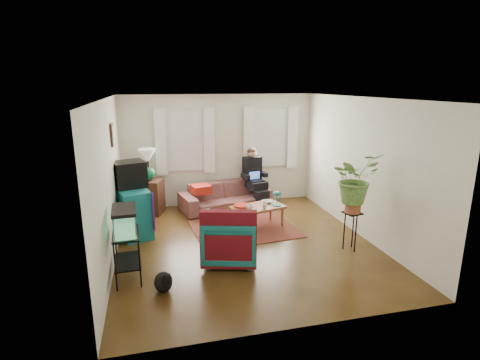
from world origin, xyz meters
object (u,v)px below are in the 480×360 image
object	(u,v)px
sofa	(226,192)
armchair	(230,236)
coffee_table	(258,216)
plant_stand	(351,231)
aquarium_stand	(128,256)
side_table	(150,197)
dresser	(132,211)

from	to	relation	value
sofa	armchair	bearing A→B (deg)	-112.89
coffee_table	plant_stand	bearing A→B (deg)	-62.95
aquarium_stand	plant_stand	world-z (taller)	aquarium_stand
side_table	plant_stand	world-z (taller)	side_table
sofa	coffee_table	distance (m)	1.36
side_table	coffee_table	world-z (taller)	side_table
side_table	armchair	distance (m)	2.96
side_table	dresser	size ratio (longest dim) A/B	0.75
plant_stand	armchair	bearing A→B (deg)	177.78
sofa	aquarium_stand	world-z (taller)	sofa
dresser	coffee_table	xyz separation A→B (m)	(2.44, -0.21, -0.24)
aquarium_stand	armchair	xyz separation A→B (m)	(1.59, 0.25, 0.06)
side_table	armchair	xyz separation A→B (m)	(1.24, -2.69, 0.05)
side_table	plant_stand	xyz separation A→B (m)	(3.38, -2.77, -0.04)
dresser	aquarium_stand	distance (m)	1.81
side_table	dresser	xyz separation A→B (m)	(-0.34, -1.14, 0.08)
side_table	plant_stand	distance (m)	4.37
sofa	aquarium_stand	xyz separation A→B (m)	(-2.05, -2.88, -0.04)
aquarium_stand	sofa	bearing A→B (deg)	51.46
side_table	armchair	bearing A→B (deg)	-65.19
sofa	coffee_table	bearing A→B (deg)	-85.67
sofa	side_table	distance (m)	1.71
dresser	armchair	world-z (taller)	dresser
armchair	plant_stand	size ratio (longest dim) A/B	1.26
armchair	coffee_table	size ratio (longest dim) A/B	0.82
dresser	plant_stand	xyz separation A→B (m)	(3.72, -1.63, -0.12)
armchair	plant_stand	bearing A→B (deg)	-166.89
aquarium_stand	armchair	size ratio (longest dim) A/B	0.85
side_table	coffee_table	bearing A→B (deg)	-32.72
side_table	plant_stand	bearing A→B (deg)	-39.32
sofa	plant_stand	size ratio (longest dim) A/B	3.03
armchair	plant_stand	xyz separation A→B (m)	(2.14, -0.08, -0.09)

